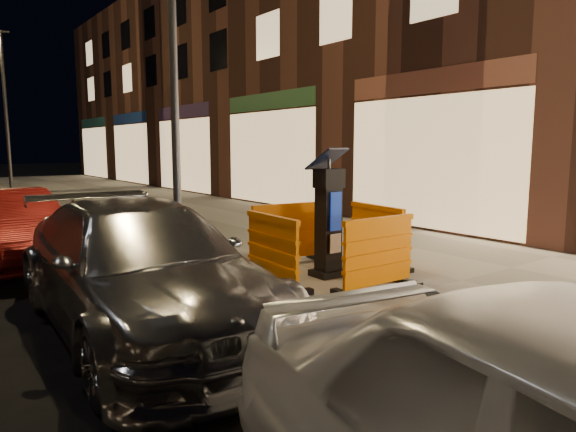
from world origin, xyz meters
TOP-DOWN VIEW (x-y plane):
  - ground_plane at (0.00, 0.00)m, footprint 120.00×120.00m
  - sidewalk at (3.00, 0.00)m, footprint 6.00×60.00m
  - kerb at (0.00, 0.00)m, footprint 0.30×60.00m
  - parking_kiosk at (1.70, 1.27)m, footprint 0.58×0.58m
  - barrier_front at (1.70, 0.32)m, footprint 1.20×0.50m
  - barrier_back at (1.70, 2.22)m, footprint 1.26×0.66m
  - barrier_kerbside at (0.75, 1.27)m, footprint 0.56×1.23m
  - barrier_bldgside at (2.65, 1.27)m, footprint 0.64×1.25m
  - car_silver at (-1.01, 1.16)m, footprint 2.09×4.75m
  - car_red at (-1.64, 5.43)m, footprint 1.58×3.82m
  - street_lamp_mid at (0.25, 3.00)m, footprint 0.12×0.12m
  - street_lamp_far at (0.25, 18.00)m, footprint 0.12×0.12m

SIDE VIEW (x-z plane):
  - ground_plane at x=0.00m, z-range 0.00..0.00m
  - car_silver at x=-1.01m, z-range -0.68..0.68m
  - car_red at x=-1.64m, z-range -0.62..0.62m
  - sidewalk at x=3.00m, z-range 0.00..0.15m
  - kerb at x=0.00m, z-range 0.00..0.15m
  - barrier_front at x=1.70m, z-range 0.15..1.09m
  - barrier_back at x=1.70m, z-range 0.15..1.09m
  - barrier_kerbside at x=0.75m, z-range 0.15..1.09m
  - barrier_bldgside at x=2.65m, z-range 0.15..1.09m
  - parking_kiosk at x=1.70m, z-range 0.15..1.83m
  - street_lamp_mid at x=0.25m, z-range 0.15..6.15m
  - street_lamp_far at x=0.25m, z-range 0.15..6.15m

